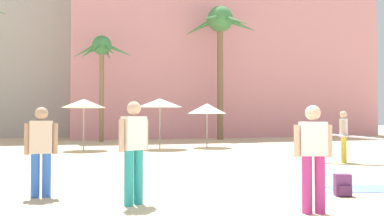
% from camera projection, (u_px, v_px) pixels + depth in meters
% --- Properties ---
extents(hotel_pink, '(25.47, 11.16, 15.56)m').
position_uv_depth(hotel_pink, '(217.00, 49.00, 35.25)').
color(hotel_pink, pink).
rests_on(hotel_pink, ground).
extents(palm_tree_left, '(5.18, 5.40, 9.39)m').
position_uv_depth(palm_tree_left, '(220.00, 30.00, 27.24)').
color(palm_tree_left, brown).
rests_on(palm_tree_left, ground).
extents(palm_tree_center, '(3.86, 3.74, 6.74)m').
position_uv_depth(palm_tree_center, '(102.00, 54.00, 24.53)').
color(palm_tree_center, '#896B4C').
rests_on(palm_tree_center, ground).
extents(cafe_umbrella_0, '(2.00, 2.00, 2.25)m').
position_uv_depth(cafe_umbrella_0, '(207.00, 109.00, 19.82)').
color(cafe_umbrella_0, gray).
rests_on(cafe_umbrella_0, ground).
extents(cafe_umbrella_1, '(2.03, 2.03, 2.39)m').
position_uv_depth(cafe_umbrella_1, '(84.00, 103.00, 18.07)').
color(cafe_umbrella_1, gray).
rests_on(cafe_umbrella_1, ground).
extents(cafe_umbrella_2, '(2.20, 2.20, 2.45)m').
position_uv_depth(cafe_umbrella_2, '(160.00, 103.00, 18.85)').
color(cafe_umbrella_2, gray).
rests_on(cafe_umbrella_2, ground).
extents(beach_towel, '(1.65, 1.09, 0.01)m').
position_uv_depth(beach_towel, '(365.00, 189.00, 8.15)').
color(beach_towel, '#6684E0').
rests_on(beach_towel, ground).
extents(backpack, '(0.34, 0.32, 0.42)m').
position_uv_depth(backpack, '(343.00, 185.00, 7.41)').
color(backpack, '#653063').
rests_on(backpack, ground).
extents(person_near_right, '(2.42, 1.98, 1.74)m').
position_uv_depth(person_near_right, '(346.00, 135.00, 12.89)').
color(person_near_right, gold).
rests_on(person_near_right, ground).
extents(person_far_right, '(0.60, 0.24, 1.70)m').
position_uv_depth(person_far_right, '(41.00, 148.00, 7.33)').
color(person_far_right, blue).
rests_on(person_far_right, ground).
extents(person_mid_right, '(0.60, 0.33, 1.70)m').
position_uv_depth(person_mid_right, '(313.00, 154.00, 6.08)').
color(person_mid_right, '#B7337F').
rests_on(person_mid_right, ground).
extents(person_far_left, '(0.58, 0.38, 1.78)m').
position_uv_depth(person_far_left, '(134.00, 148.00, 6.68)').
color(person_far_left, teal).
rests_on(person_far_left, ground).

